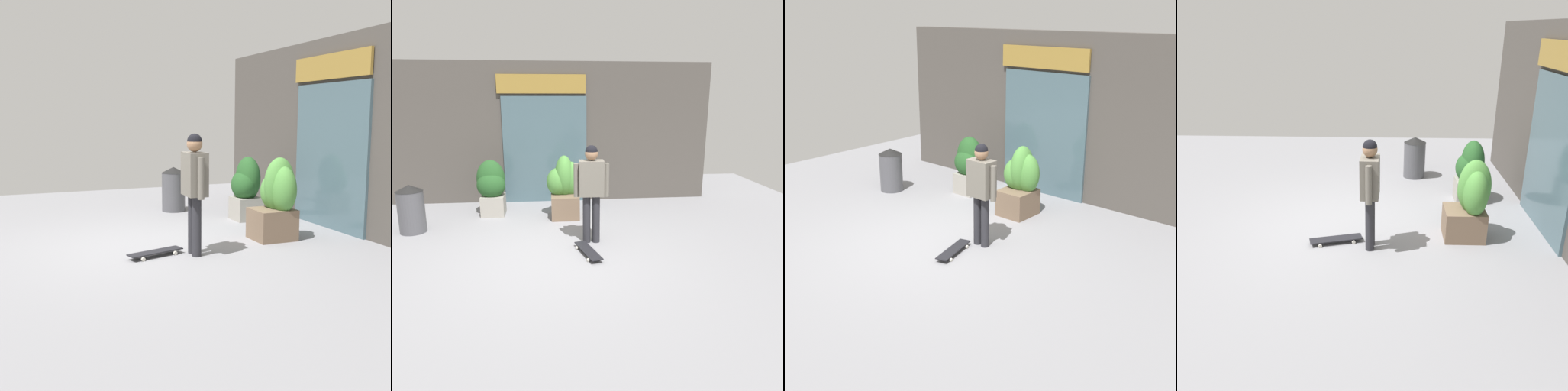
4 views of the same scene
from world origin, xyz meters
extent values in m
plane|color=gray|center=(0.00, 0.00, 0.00)|extent=(12.00, 12.00, 0.00)
cube|color=#4C4742|center=(0.00, 3.36, 1.60)|extent=(7.56, 0.25, 3.20)
cube|color=#47606B|center=(-0.10, 3.21, 1.22)|extent=(1.92, 0.06, 2.45)
cube|color=olive|center=(-0.14, 3.19, 2.71)|extent=(1.99, 0.05, 0.41)
cylinder|color=#28282D|center=(0.76, 0.44, 0.41)|extent=(0.13, 0.13, 0.83)
cylinder|color=#28282D|center=(0.60, 0.45, 0.41)|extent=(0.13, 0.13, 0.83)
cube|color=#6B665B|center=(0.68, 0.44, 1.12)|extent=(0.42, 0.27, 0.59)
cylinder|color=#6B665B|center=(0.93, 0.44, 1.09)|extent=(0.09, 0.09, 0.56)
cylinder|color=#6B665B|center=(0.43, 0.45, 1.09)|extent=(0.09, 0.09, 0.56)
sphere|color=#997051|center=(0.68, 0.44, 1.53)|extent=(0.21, 0.21, 0.21)
sphere|color=black|center=(0.68, 0.44, 1.56)|extent=(0.20, 0.20, 0.20)
cube|color=black|center=(0.57, -0.09, 0.07)|extent=(0.39, 0.82, 0.02)
cylinder|color=silver|center=(0.74, -0.31, 0.03)|extent=(0.04, 0.06, 0.05)
cylinder|color=silver|center=(0.54, -0.36, 0.03)|extent=(0.04, 0.06, 0.05)
cylinder|color=silver|center=(0.60, 0.19, 0.03)|extent=(0.04, 0.06, 0.05)
cylinder|color=silver|center=(0.40, 0.13, 0.03)|extent=(0.04, 0.06, 0.05)
cube|color=brown|center=(0.29, 1.89, 0.24)|extent=(0.56, 0.62, 0.48)
ellipsoid|color=#4C8C3D|center=(0.17, 2.00, 0.73)|extent=(0.49, 0.45, 0.59)
ellipsoid|color=#4C8C3D|center=(0.29, 2.01, 0.84)|extent=(0.39, 0.50, 0.86)
ellipsoid|color=#4C8C3D|center=(0.41, 2.01, 0.78)|extent=(0.46, 0.38, 0.72)
cube|color=gray|center=(-1.21, 2.22, 0.21)|extent=(0.48, 0.49, 0.42)
ellipsoid|color=#235123|center=(-1.23, 2.18, 0.65)|extent=(0.59, 0.43, 0.53)
ellipsoid|color=#235123|center=(-1.24, 2.27, 0.76)|extent=(0.58, 0.42, 0.80)
cylinder|color=#4C4C51|center=(-2.54, 1.27, 0.39)|extent=(0.47, 0.47, 0.78)
cone|color=black|center=(-2.54, 1.27, 0.83)|extent=(0.48, 0.48, 0.12)
camera|label=1|loc=(6.98, -2.07, 1.88)|focal=46.50mm
camera|label=2|loc=(0.00, -5.61, 2.41)|focal=34.67mm
camera|label=3|loc=(5.84, -5.43, 3.58)|focal=48.90mm
camera|label=4|loc=(6.20, 0.70, 3.10)|focal=38.12mm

